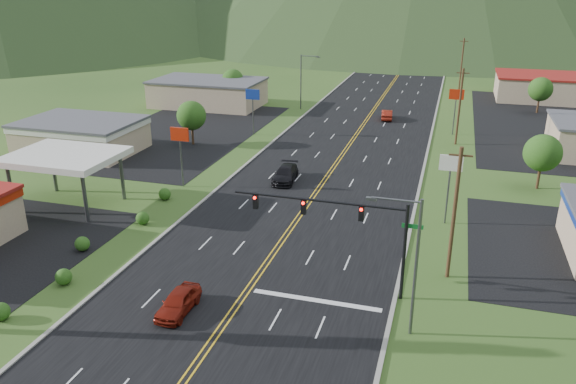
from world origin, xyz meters
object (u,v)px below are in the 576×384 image
(streetlight_east, at_px, (411,259))
(gas_canopy, at_px, (64,158))
(traffic_signal, at_px, (346,221))
(car_dark_mid, at_px, (285,174))
(car_red_far, at_px, (387,115))
(car_red_near, at_px, (178,302))
(streetlight_west, at_px, (303,78))

(streetlight_east, height_order, gas_canopy, streetlight_east)
(traffic_signal, xyz_separation_m, streetlight_east, (4.70, -4.00, -0.15))
(car_dark_mid, xyz_separation_m, car_red_far, (6.97, 31.78, -0.03))
(streetlight_east, xyz_separation_m, car_red_near, (-14.58, -1.94, -4.44))
(car_dark_mid, bearing_deg, streetlight_east, -63.44)
(traffic_signal, distance_m, car_red_far, 52.72)
(streetlight_west, relative_size, car_dark_mid, 1.66)
(gas_canopy, relative_size, car_red_far, 2.18)
(gas_canopy, height_order, car_red_near, gas_canopy)
(traffic_signal, relative_size, streetlight_west, 1.46)
(car_dark_mid, height_order, car_red_far, car_dark_mid)
(car_red_near, bearing_deg, streetlight_west, 97.32)
(streetlight_west, bearing_deg, traffic_signal, -72.03)
(streetlight_west, distance_m, car_red_far, 15.69)
(traffic_signal, height_order, car_red_near, traffic_signal)
(car_red_far, bearing_deg, car_dark_mid, 70.92)
(car_red_near, bearing_deg, car_dark_mid, 91.07)
(traffic_signal, bearing_deg, streetlight_east, -40.39)
(streetlight_west, height_order, car_red_near, streetlight_west)
(streetlight_west, xyz_separation_m, gas_canopy, (-10.32, -48.00, -0.31))
(streetlight_east, height_order, streetlight_west, same)
(streetlight_west, distance_m, car_dark_mid, 36.46)
(traffic_signal, bearing_deg, streetlight_west, 107.97)
(car_dark_mid, bearing_deg, gas_canopy, -150.07)
(gas_canopy, distance_m, car_red_far, 51.09)
(car_red_near, bearing_deg, streetlight_east, 7.27)
(traffic_signal, distance_m, streetlight_east, 6.17)
(streetlight_west, height_order, car_red_far, streetlight_west)
(car_red_near, bearing_deg, gas_canopy, 142.87)
(streetlight_east, relative_size, gas_canopy, 0.90)
(streetlight_west, bearing_deg, streetlight_east, -69.14)
(traffic_signal, xyz_separation_m, car_dark_mid, (-10.51, 20.62, -4.54))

